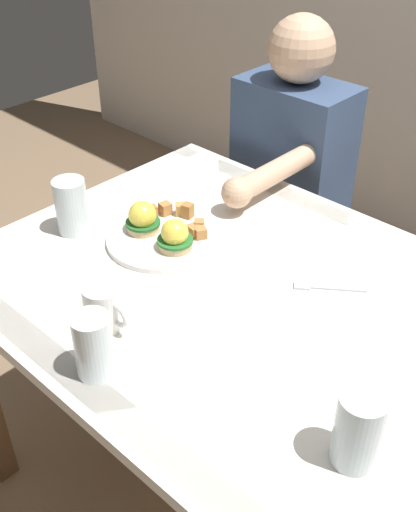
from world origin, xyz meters
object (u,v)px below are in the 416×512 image
object	(u,v)px
eggs_benedict_plate	(163,232)
water_glass_extra	(357,433)
water_glass_near	(94,349)
diner_person	(286,179)
coffee_mug	(104,305)
dining_table	(242,328)
fork	(325,287)
water_glass_far	(72,209)

from	to	relation	value
eggs_benedict_plate	water_glass_extra	xyz separation A→B (m)	(0.67, -0.22, 0.03)
water_glass_near	diner_person	bearing A→B (deg)	107.18
coffee_mug	water_glass_extra	world-z (taller)	water_glass_extra
dining_table	water_glass_extra	distance (m)	0.48
dining_table	coffee_mug	bearing A→B (deg)	-115.37
coffee_mug	water_glass_extra	xyz separation A→B (m)	(0.53, 0.06, 0.01)
fork	water_glass_extra	distance (m)	0.44
dining_table	eggs_benedict_plate	xyz separation A→B (m)	(-0.27, 0.01, 0.13)
eggs_benedict_plate	diner_person	world-z (taller)	diner_person
fork	water_glass_extra	bearing A→B (deg)	-49.88
eggs_benedict_plate	fork	bearing A→B (deg)	16.15
eggs_benedict_plate	dining_table	bearing A→B (deg)	-2.88
coffee_mug	dining_table	bearing A→B (deg)	64.63
eggs_benedict_plate	coffee_mug	xyz separation A→B (m)	(0.14, -0.28, 0.03)
water_glass_near	water_glass_extra	bearing A→B (deg)	19.68
water_glass_near	water_glass_far	size ratio (longest dim) A/B	0.93
water_glass_extra	coffee_mug	bearing A→B (deg)	-173.04
water_glass_far	diner_person	bearing A→B (deg)	80.45
dining_table	water_glass_near	xyz separation A→B (m)	(-0.04, -0.36, 0.16)
water_glass_far	water_glass_extra	xyz separation A→B (m)	(0.86, -0.10, -0.00)
eggs_benedict_plate	fork	xyz separation A→B (m)	(0.39, 0.11, -0.02)
coffee_mug	water_glass_far	world-z (taller)	water_glass_far
dining_table	coffee_mug	world-z (taller)	coffee_mug
diner_person	water_glass_extra	bearing A→B (deg)	-47.46
eggs_benedict_plate	water_glass_extra	distance (m)	0.70
coffee_mug	diner_person	bearing A→B (deg)	103.62
water_glass_near	water_glass_extra	world-z (taller)	water_glass_extra
water_glass_far	coffee_mug	bearing A→B (deg)	-26.99
water_glass_far	water_glass_extra	size ratio (longest dim) A/B	1.00
water_glass_far	water_glass_extra	world-z (taller)	same
eggs_benedict_plate	fork	world-z (taller)	eggs_benedict_plate
eggs_benedict_plate	water_glass_near	world-z (taller)	water_glass_near
water_glass_near	fork	bearing A→B (deg)	71.67
water_glass_near	diner_person	world-z (taller)	diner_person
water_glass_extra	diner_person	size ratio (longest dim) A/B	0.12
coffee_mug	fork	world-z (taller)	coffee_mug
fork	diner_person	size ratio (longest dim) A/B	0.12
dining_table	coffee_mug	distance (m)	0.34
coffee_mug	water_glass_near	distance (m)	0.13
coffee_mug	water_glass_extra	distance (m)	0.53
fork	water_glass_near	distance (m)	0.52
dining_table	diner_person	size ratio (longest dim) A/B	1.05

